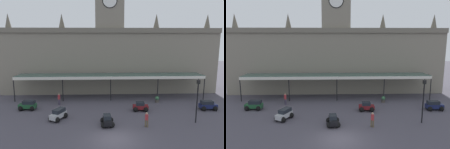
{
  "view_description": "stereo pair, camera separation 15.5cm",
  "coord_description": "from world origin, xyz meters",
  "views": [
    {
      "loc": [
        -0.94,
        -17.91,
        9.38
      ],
      "look_at": [
        0.0,
        7.07,
        5.07
      ],
      "focal_mm": 32.63,
      "sensor_mm": 36.0,
      "label": 1
    },
    {
      "loc": [
        -0.78,
        -17.91,
        9.38
      ],
      "look_at": [
        0.0,
        7.07,
        5.07
      ],
      "focal_mm": 32.63,
      "sensor_mm": 36.0,
      "label": 2
    }
  ],
  "objects": [
    {
      "name": "car_black_sedan",
      "position": [
        -0.67,
        3.37,
        0.5
      ],
      "size": [
        1.61,
        2.11,
        1.19
      ],
      "color": "black",
      "rests_on": "ground"
    },
    {
      "name": "car_green_estate",
      "position": [
        -11.3,
        8.81,
        0.56
      ],
      "size": [
        2.29,
        1.61,
        1.27
      ],
      "color": "#1E512D",
      "rests_on": "ground"
    },
    {
      "name": "pedestrian_near_entrance",
      "position": [
        -7.57,
        10.86,
        0.91
      ],
      "size": [
        0.34,
        0.34,
        1.67
      ],
      "color": "#3F384C",
      "rests_on": "ground"
    },
    {
      "name": "station_building",
      "position": [
        0.0,
        19.17,
        6.4
      ],
      "size": [
        37.38,
        6.11,
        19.35
      ],
      "color": "gray",
      "rests_on": "ground"
    },
    {
      "name": "car_silver_estate",
      "position": [
        -6.45,
        5.25,
        0.56
      ],
      "size": [
        2.11,
        2.43,
        1.27
      ],
      "color": "#B2B5BA",
      "rests_on": "ground"
    },
    {
      "name": "car_maroon_sedan",
      "position": [
        3.81,
        7.87,
        0.5
      ],
      "size": [
        2.11,
        1.61,
        1.19
      ],
      "color": "maroon",
      "rests_on": "ground"
    },
    {
      "name": "victorian_lamppost",
      "position": [
        9.45,
        3.72,
        3.17
      ],
      "size": [
        0.3,
        0.3,
        5.12
      ],
      "color": "black",
      "rests_on": "ground"
    },
    {
      "name": "car_navy_estate",
      "position": [
        12.97,
        7.9,
        0.56
      ],
      "size": [
        2.27,
        1.57,
        1.27
      ],
      "color": "#19214C",
      "rests_on": "ground"
    },
    {
      "name": "pedestrian_crossing_forecourt",
      "position": [
        3.58,
        2.74,
        0.91
      ],
      "size": [
        0.37,
        0.34,
        1.67
      ],
      "color": "brown",
      "rests_on": "ground"
    },
    {
      "name": "planter_by_canopy",
      "position": [
        6.98,
        11.42,
        0.49
      ],
      "size": [
        0.6,
        0.6,
        0.96
      ],
      "color": "#47423D",
      "rests_on": "ground"
    },
    {
      "name": "entrance_canopy",
      "position": [
        0.0,
        13.89,
        3.74
      ],
      "size": [
        29.5,
        3.26,
        3.88
      ],
      "color": "#38564C",
      "rests_on": "ground"
    },
    {
      "name": "ground_plane",
      "position": [
        0.0,
        0.0,
        0.0
      ],
      "size": [
        140.0,
        140.0,
        0.0
      ],
      "primitive_type": "plane",
      "color": "#48444F"
    }
  ]
}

